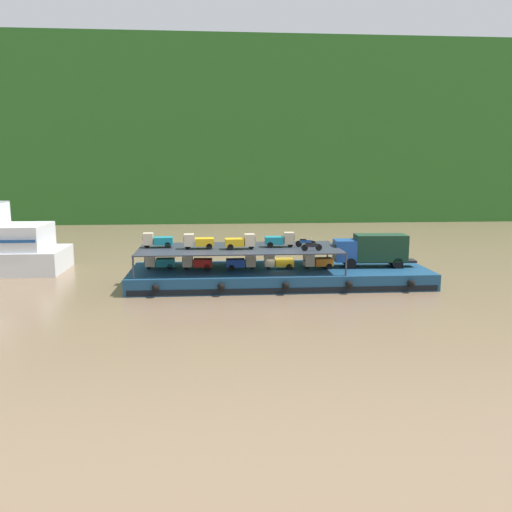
{
  "coord_description": "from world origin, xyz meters",
  "views": [
    {
      "loc": [
        -6.1,
        -48.7,
        10.98
      ],
      "look_at": [
        -2.22,
        0.0,
        2.7
      ],
      "focal_mm": 37.16,
      "sensor_mm": 36.0,
      "label": 1
    }
  ],
  "objects_px": {
    "mini_truck_lower_stern": "(159,262)",
    "motorcycle_upper_centre": "(305,242)",
    "mini_truck_upper_stern": "(157,240)",
    "mini_truck_lower_fore": "(278,262)",
    "mini_truck_lower_aft": "(197,262)",
    "mini_truck_upper_bow": "(280,240)",
    "mini_truck_upper_fore": "(240,242)",
    "motorcycle_upper_port": "(311,246)",
    "covered_lorry": "(372,249)",
    "mini_truck_lower_mid": "(241,262)",
    "cargo_barge": "(279,276)",
    "mini_truck_upper_mid": "(198,241)",
    "mini_truck_lower_bow": "(318,261)"
  },
  "relations": [
    {
      "from": "mini_truck_upper_stern",
      "to": "mini_truck_upper_mid",
      "type": "height_order",
      "value": "same"
    },
    {
      "from": "mini_truck_upper_stern",
      "to": "covered_lorry",
      "type": "bearing_deg",
      "value": -1.76
    },
    {
      "from": "cargo_barge",
      "to": "mini_truck_upper_mid",
      "type": "bearing_deg",
      "value": -177.68
    },
    {
      "from": "mini_truck_upper_stern",
      "to": "mini_truck_lower_fore",
      "type": "bearing_deg",
      "value": -5.13
    },
    {
      "from": "motorcycle_upper_port",
      "to": "mini_truck_lower_stern",
      "type": "bearing_deg",
      "value": 168.02
    },
    {
      "from": "cargo_barge",
      "to": "motorcycle_upper_centre",
      "type": "relative_size",
      "value": 14.67
    },
    {
      "from": "motorcycle_upper_port",
      "to": "mini_truck_upper_mid",
      "type": "bearing_deg",
      "value": 168.77
    },
    {
      "from": "covered_lorry",
      "to": "mini_truck_upper_stern",
      "type": "height_order",
      "value": "mini_truck_upper_stern"
    },
    {
      "from": "cargo_barge",
      "to": "mini_truck_lower_stern",
      "type": "distance_m",
      "value": 11.36
    },
    {
      "from": "mini_truck_upper_fore",
      "to": "mini_truck_lower_fore",
      "type": "bearing_deg",
      "value": 8.11
    },
    {
      "from": "mini_truck_lower_aft",
      "to": "mini_truck_lower_bow",
      "type": "xyz_separation_m",
      "value": [
        11.3,
        -0.49,
        0.0
      ]
    },
    {
      "from": "cargo_barge",
      "to": "mini_truck_lower_fore",
      "type": "xyz_separation_m",
      "value": [
        -0.16,
        -0.26,
        1.44
      ]
    },
    {
      "from": "mini_truck_lower_bow",
      "to": "mini_truck_upper_stern",
      "type": "bearing_deg",
      "value": 175.66
    },
    {
      "from": "mini_truck_lower_stern",
      "to": "covered_lorry",
      "type": "bearing_deg",
      "value": -1.38
    },
    {
      "from": "mini_truck_lower_aft",
      "to": "mini_truck_upper_bow",
      "type": "relative_size",
      "value": 1.0
    },
    {
      "from": "mini_truck_upper_mid",
      "to": "motorcycle_upper_port",
      "type": "height_order",
      "value": "mini_truck_upper_mid"
    },
    {
      "from": "cargo_barge",
      "to": "mini_truck_upper_mid",
      "type": "relative_size",
      "value": 9.96
    },
    {
      "from": "mini_truck_lower_mid",
      "to": "mini_truck_upper_fore",
      "type": "height_order",
      "value": "mini_truck_upper_fore"
    },
    {
      "from": "mini_truck_lower_bow",
      "to": "mini_truck_upper_fore",
      "type": "bearing_deg",
      "value": -177.0
    },
    {
      "from": "mini_truck_lower_bow",
      "to": "mini_truck_upper_fore",
      "type": "height_order",
      "value": "mini_truck_upper_fore"
    },
    {
      "from": "mini_truck_lower_fore",
      "to": "mini_truck_upper_mid",
      "type": "relative_size",
      "value": 0.98
    },
    {
      "from": "cargo_barge",
      "to": "mini_truck_lower_fore",
      "type": "relative_size",
      "value": 10.11
    },
    {
      "from": "covered_lorry",
      "to": "mini_truck_upper_mid",
      "type": "bearing_deg",
      "value": -178.49
    },
    {
      "from": "mini_truck_lower_fore",
      "to": "mini_truck_lower_aft",
      "type": "bearing_deg",
      "value": 177.22
    },
    {
      "from": "cargo_barge",
      "to": "mini_truck_upper_fore",
      "type": "relative_size",
      "value": 10.01
    },
    {
      "from": "mini_truck_lower_bow",
      "to": "mini_truck_upper_stern",
      "type": "relative_size",
      "value": 1.01
    },
    {
      "from": "mini_truck_upper_stern",
      "to": "mini_truck_upper_fore",
      "type": "height_order",
      "value": "same"
    },
    {
      "from": "mini_truck_upper_stern",
      "to": "mini_truck_lower_stern",
      "type": "bearing_deg",
      "value": -44.97
    },
    {
      "from": "mini_truck_lower_bow",
      "to": "motorcycle_upper_port",
      "type": "xyz_separation_m",
      "value": [
        -0.96,
        -1.94,
        1.74
      ]
    },
    {
      "from": "mini_truck_lower_mid",
      "to": "motorcycle_upper_centre",
      "type": "height_order",
      "value": "motorcycle_upper_centre"
    },
    {
      "from": "mini_truck_lower_bow",
      "to": "mini_truck_upper_mid",
      "type": "bearing_deg",
      "value": 179.61
    },
    {
      "from": "mini_truck_upper_stern",
      "to": "mini_truck_upper_bow",
      "type": "relative_size",
      "value": 1.0
    },
    {
      "from": "cargo_barge",
      "to": "mini_truck_upper_bow",
      "type": "distance_m",
      "value": 3.45
    },
    {
      "from": "mini_truck_upper_stern",
      "to": "mini_truck_upper_bow",
      "type": "distance_m",
      "value": 11.46
    },
    {
      "from": "mini_truck_lower_fore",
      "to": "mini_truck_upper_mid",
      "type": "xyz_separation_m",
      "value": [
        -7.41,
        -0.05,
        2.0
      ]
    },
    {
      "from": "mini_truck_upper_mid",
      "to": "covered_lorry",
      "type": "bearing_deg",
      "value": 1.51
    },
    {
      "from": "mini_truck_lower_stern",
      "to": "mini_truck_upper_mid",
      "type": "xyz_separation_m",
      "value": [
        3.69,
        -0.92,
        2.0
      ]
    },
    {
      "from": "mini_truck_lower_aft",
      "to": "mini_truck_upper_bow",
      "type": "height_order",
      "value": "mini_truck_upper_bow"
    },
    {
      "from": "covered_lorry",
      "to": "mini_truck_lower_mid",
      "type": "distance_m",
      "value": 12.55
    },
    {
      "from": "cargo_barge",
      "to": "mini_truck_lower_aft",
      "type": "bearing_deg",
      "value": 179.17
    },
    {
      "from": "mini_truck_upper_bow",
      "to": "motorcycle_upper_centre",
      "type": "bearing_deg",
      "value": -4.32
    },
    {
      "from": "mini_truck_lower_stern",
      "to": "motorcycle_upper_centre",
      "type": "xyz_separation_m",
      "value": [
        13.7,
        -0.58,
        1.74
      ]
    },
    {
      "from": "mini_truck_lower_fore",
      "to": "mini_truck_upper_fore",
      "type": "distance_m",
      "value": 4.11
    },
    {
      "from": "cargo_barge",
      "to": "mini_truck_lower_aft",
      "type": "xyz_separation_m",
      "value": [
        -7.75,
        0.11,
        1.44
      ]
    },
    {
      "from": "mini_truck_lower_stern",
      "to": "mini_truck_lower_mid",
      "type": "xyz_separation_m",
      "value": [
        7.65,
        -0.87,
        0.0
      ]
    },
    {
      "from": "mini_truck_upper_mid",
      "to": "mini_truck_lower_fore",
      "type": "bearing_deg",
      "value": 0.39
    },
    {
      "from": "mini_truck_lower_aft",
      "to": "motorcycle_upper_port",
      "type": "relative_size",
      "value": 1.46
    },
    {
      "from": "covered_lorry",
      "to": "mini_truck_lower_mid",
      "type": "xyz_separation_m",
      "value": [
        -12.5,
        -0.38,
        -1.0
      ]
    },
    {
      "from": "mini_truck_lower_mid",
      "to": "mini_truck_upper_fore",
      "type": "relative_size",
      "value": 1.0
    },
    {
      "from": "motorcycle_upper_centre",
      "to": "mini_truck_upper_stern",
      "type": "bearing_deg",
      "value": 177.01
    }
  ]
}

